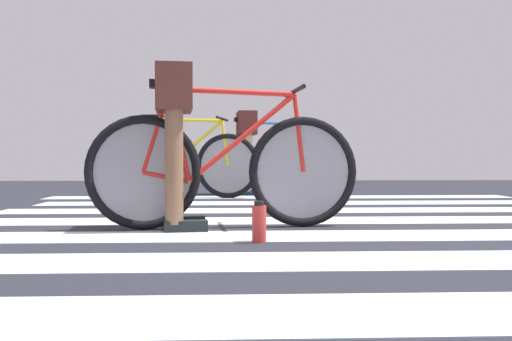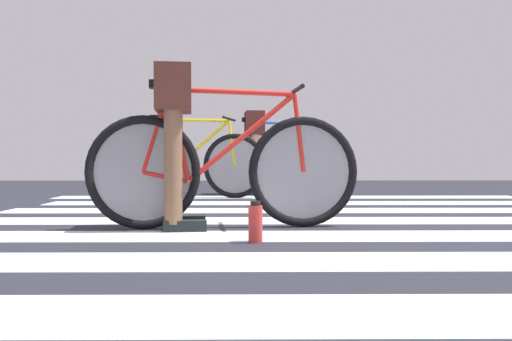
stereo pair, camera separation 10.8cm
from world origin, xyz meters
The scene contains 8 objects.
ground centered at (0.00, 0.00, 0.01)m, with size 18.00×14.00×0.02m.
crosswalk_markings centered at (0.01, -0.19, 0.02)m, with size 5.42×5.76×0.00m.
bicycle_1_of_3 centered at (-0.66, -0.19, 0.41)m, with size 1.73×0.52×0.93m.
cyclist_1_of_3 centered at (-0.97, -0.22, 0.68)m, with size 0.35×0.43×1.02m.
bicycle_2_of_3 centered at (-1.17, 2.48, 0.41)m, with size 1.71×0.56×0.93m.
bicycle_3_of_3 centered at (-0.13, 2.99, 0.41)m, with size 1.73×0.52×0.93m.
cyclist_3_of_3 centered at (-0.44, 2.97, 0.67)m, with size 0.34×0.43×1.00m.
water_bottle centered at (-0.46, -0.77, 0.12)m, with size 0.08×0.08×0.22m.
Camera 2 is at (-0.49, -3.67, 0.47)m, focal length 38.40 mm.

